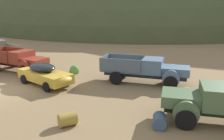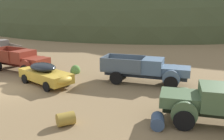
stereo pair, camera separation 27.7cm
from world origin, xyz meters
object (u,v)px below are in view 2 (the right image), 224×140
object	(u,v)px
truck_rust_red	(23,60)
truck_weathered_green	(217,104)
oil_drum_tipped	(66,119)
truck_primer_gray	(0,48)
car_faded_yellow	(46,74)
truck_chalk_blue	(151,70)
oil_drum_by_truck	(158,121)

from	to	relation	value
truck_rust_red	truck_weathered_green	size ratio (longest dim) A/B	0.94
truck_weathered_green	oil_drum_tipped	bearing A→B (deg)	16.61
truck_weathered_green	truck_primer_gray	bearing A→B (deg)	-28.01
car_faded_yellow	truck_chalk_blue	bearing A→B (deg)	43.60
truck_rust_red	car_faded_yellow	bearing A→B (deg)	-21.80
truck_primer_gray	car_faded_yellow	xyz separation A→B (m)	(12.97, -4.69, -0.19)
car_faded_yellow	oil_drum_by_truck	size ratio (longest dim) A/B	4.63
truck_rust_red	truck_chalk_blue	xyz separation A→B (m)	(10.96, 2.78, 0.00)
truck_rust_red	truck_chalk_blue	bearing A→B (deg)	11.09
truck_primer_gray	oil_drum_by_truck	distance (m)	23.21
truck_primer_gray	oil_drum_tipped	xyz separation A→B (m)	(18.52, -8.61, -0.69)
truck_chalk_blue	oil_drum_tipped	distance (m)	8.36
oil_drum_by_truck	oil_drum_tipped	world-z (taller)	oil_drum_tipped
truck_rust_red	truck_weathered_green	world-z (taller)	same
truck_chalk_blue	truck_weathered_green	distance (m)	6.80
truck_rust_red	oil_drum_by_truck	size ratio (longest dim) A/B	5.56
car_faded_yellow	truck_primer_gray	bearing A→B (deg)	168.61
truck_chalk_blue	truck_weathered_green	size ratio (longest dim) A/B	1.05
car_faded_yellow	truck_rust_red	bearing A→B (deg)	169.85
oil_drum_by_truck	truck_weathered_green	bearing A→B (deg)	40.47
truck_primer_gray	truck_chalk_blue	distance (m)	19.20
truck_primer_gray	truck_weathered_green	size ratio (longest dim) A/B	1.01
truck_weathered_green	oil_drum_by_truck	size ratio (longest dim) A/B	5.94
truck_primer_gray	oil_drum_tipped	distance (m)	20.44
car_faded_yellow	truck_weathered_green	size ratio (longest dim) A/B	0.78
car_faded_yellow	truck_chalk_blue	world-z (taller)	truck_chalk_blue
oil_drum_by_truck	truck_rust_red	bearing A→B (deg)	166.48
truck_rust_red	oil_drum_tipped	size ratio (longest dim) A/B	5.79
truck_primer_gray	truck_rust_red	distance (m)	8.80
truck_chalk_blue	truck_primer_gray	bearing A→B (deg)	164.97
car_faded_yellow	oil_drum_by_truck	distance (m)	9.50
truck_rust_red	car_faded_yellow	size ratio (longest dim) A/B	1.20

